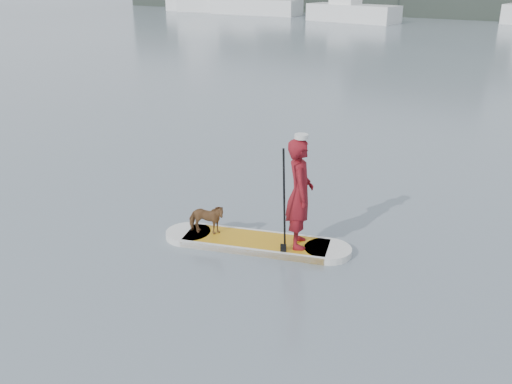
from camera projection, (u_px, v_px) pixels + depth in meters
The scene contains 9 objects.
ground at pixel (65, 248), 9.79m from camera, with size 140.00×140.00×0.00m, color slate.
paddleboard at pixel (256, 242), 9.86m from camera, with size 3.20×1.51×0.12m.
paddler at pixel (300, 193), 9.31m from camera, with size 0.68×0.45×1.86m, color maroon.
white_cap at pixel (301, 136), 8.96m from camera, with size 0.22×0.22×0.07m, color silver.
dog at pixel (206, 219), 9.95m from camera, with size 0.30×0.66×0.56m, color #542E1D.
paddle at pixel (284, 214), 9.16m from camera, with size 0.12×0.30×2.00m.
sailboat_a at pixel (212, 5), 60.62m from camera, with size 7.64×3.76×10.62m.
sailboat_b at pixel (255, 5), 57.35m from camera, with size 9.32×3.11×13.72m.
sailboat_c at pixel (352, 12), 49.67m from camera, with size 8.42×3.92×11.64m.
Camera 1 is at (7.38, -5.74, 4.50)m, focal length 40.00 mm.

